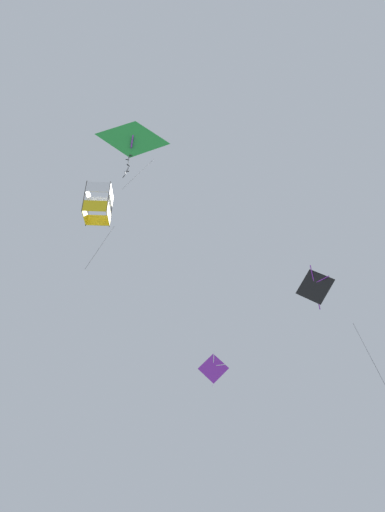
# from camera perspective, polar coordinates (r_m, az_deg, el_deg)

# --- Properties ---
(kite_delta_upper_right) EXTENTS (2.88, 1.98, 7.38)m
(kite_delta_upper_right) POSITION_cam_1_polar(r_m,az_deg,el_deg) (25.08, -7.49, 14.12)
(kite_delta_upper_right) COLOR green
(kite_diamond_low_drifter) EXTENTS (2.58, 2.37, 8.22)m
(kite_diamond_low_drifter) POSITION_cam_1_polar(r_m,az_deg,el_deg) (20.92, 15.13, -3.80)
(kite_diamond_low_drifter) COLOR black
(kite_diamond_near_right) EXTENTS (1.48, 1.23, 2.05)m
(kite_diamond_near_right) POSITION_cam_1_polar(r_m,az_deg,el_deg) (28.21, 2.62, -13.84)
(kite_diamond_near_right) COLOR purple
(kite_box_near_left) EXTENTS (1.59, 1.61, 5.03)m
(kite_box_near_left) POSITION_cam_1_polar(r_m,az_deg,el_deg) (17.43, -11.70, 6.38)
(kite_box_near_left) COLOR white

